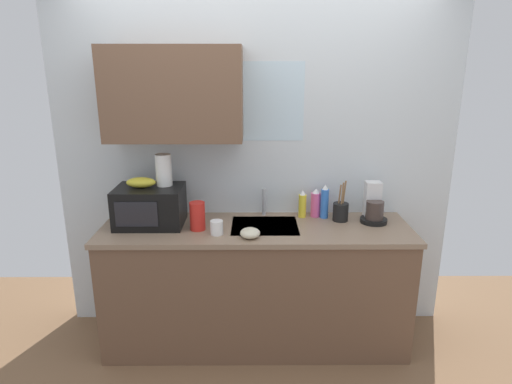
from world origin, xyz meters
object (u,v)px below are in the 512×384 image
coffee_maker (373,207)px  cereal_canister (197,216)px  small_bowl (250,233)px  dish_soap_bottle_pink (316,203)px  utensil_crock (341,211)px  paper_towel_roll (164,170)px  dish_soap_bottle_blue (325,202)px  mug_white (217,228)px  banana_bunch (141,182)px  microwave (150,206)px  dish_soap_bottle_yellow (302,204)px

coffee_maker → cereal_canister: (-1.23, -0.16, -0.01)m
small_bowl → dish_soap_bottle_pink: bearing=40.8°
cereal_canister → utensil_crock: (1.00, 0.17, -0.03)m
paper_towel_roll → coffee_maker: 1.50m
paper_towel_roll → cereal_canister: 0.40m
paper_towel_roll → dish_soap_bottle_blue: size_ratio=0.88×
small_bowl → dish_soap_bottle_blue: bearing=35.3°
mug_white → small_bowl: bearing=-15.3°
banana_bunch → small_bowl: size_ratio=1.54×
coffee_maker → microwave: bearing=-177.8°
dish_soap_bottle_yellow → small_bowl: dish_soap_bottle_yellow is taller
banana_bunch → mug_white: 0.62m
microwave → banana_bunch: banana_bunch is taller
cereal_canister → mug_white: size_ratio=2.02×
coffee_maker → cereal_canister: 1.24m
cereal_canister → utensil_crock: utensil_crock is taller
microwave → paper_towel_roll: 0.27m
microwave → utensil_crock: size_ratio=1.58×
dish_soap_bottle_pink → utensil_crock: (0.17, -0.09, -0.03)m
microwave → dish_soap_bottle_pink: (1.17, 0.16, -0.04)m
dish_soap_bottle_blue → microwave: bearing=-173.9°
banana_bunch → dish_soap_bottle_pink: size_ratio=0.94×
banana_bunch → small_bowl: 0.83m
cereal_canister → mug_white: 0.17m
dish_soap_bottle_blue → small_bowl: dish_soap_bottle_blue is taller
microwave → small_bowl: bearing=-19.6°
dish_soap_bottle_yellow → dish_soap_bottle_pink: bearing=7.3°
mug_white → coffee_maker: bearing=12.8°
banana_bunch → paper_towel_roll: paper_towel_roll is taller
microwave → cereal_canister: (0.34, -0.10, -0.04)m
cereal_canister → microwave: bearing=163.9°
utensil_crock → paper_towel_roll: bearing=-179.1°
dish_soap_bottle_pink → coffee_maker: bearing=-14.6°
paper_towel_roll → microwave: bearing=-152.8°
banana_bunch → utensil_crock: bearing=2.9°
coffee_maker → mug_white: size_ratio=2.95×
dish_soap_bottle_yellow → mug_white: dish_soap_bottle_yellow is taller
dish_soap_bottle_yellow → banana_bunch: bearing=-172.5°
dish_soap_bottle_blue → cereal_canister: bearing=-165.5°
coffee_maker → paper_towel_roll: bearing=-179.7°
banana_bunch → cereal_canister: banana_bunch is taller
microwave → mug_white: microwave is taller
banana_bunch → microwave: bearing=-1.8°
microwave → paper_towel_roll: paper_towel_roll is taller
coffee_maker → mug_white: 1.12m
cereal_canister → dish_soap_bottle_blue: bearing=14.5°
banana_bunch → paper_towel_roll: 0.18m
dish_soap_bottle_yellow → dish_soap_bottle_blue: (0.16, -0.02, 0.02)m
microwave → paper_towel_roll: size_ratio=2.09×
cereal_canister → banana_bunch: bearing=165.6°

